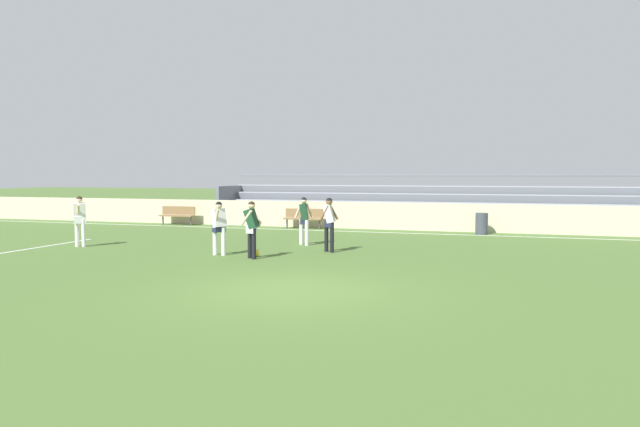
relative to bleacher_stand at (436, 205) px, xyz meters
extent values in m
plane|color=#4C6B30|center=(-1.33, -16.23, -1.03)|extent=(160.00, 160.00, 0.00)
cube|color=white|center=(-1.33, -3.57, -1.03)|extent=(44.00, 0.12, 0.01)
cube|color=white|center=(-11.99, -11.63, -1.03)|extent=(0.12, 4.40, 0.01)
cube|color=beige|center=(-1.33, -2.25, -0.42)|extent=(48.00, 0.16, 1.21)
cube|color=#9EA3AD|center=(0.00, -1.32, -0.66)|extent=(21.69, 0.36, 0.08)
cube|color=slate|center=(0.00, -1.52, -0.84)|extent=(21.69, 0.04, 0.37)
cube|color=#9EA3AD|center=(0.00, -0.65, -0.28)|extent=(21.69, 0.36, 0.08)
cube|color=slate|center=(0.00, -0.85, -0.47)|extent=(21.69, 0.04, 0.37)
cube|color=#9EA3AD|center=(0.00, 0.03, 0.09)|extent=(21.69, 0.36, 0.08)
cube|color=slate|center=(0.00, -0.17, -0.10)|extent=(21.69, 0.04, 0.37)
cube|color=#9EA3AD|center=(0.00, 0.70, 0.46)|extent=(21.69, 0.36, 0.08)
cube|color=slate|center=(0.00, 0.50, 0.27)|extent=(21.69, 0.04, 0.37)
cube|color=#9EA3AD|center=(0.00, 1.38, 0.83)|extent=(21.69, 0.36, 0.08)
cube|color=slate|center=(0.00, 1.18, 0.65)|extent=(21.69, 0.04, 0.37)
cube|color=slate|center=(-10.75, 0.03, -0.10)|extent=(0.20, 3.07, 1.86)
cylinder|color=slate|center=(0.00, 1.63, 1.38)|extent=(21.69, 0.06, 0.06)
cube|color=olive|center=(-12.18, -2.98, -0.58)|extent=(1.80, 0.40, 0.06)
cube|color=olive|center=(-12.18, -2.80, -0.33)|extent=(1.80, 0.05, 0.40)
cylinder|color=#47474C|center=(-12.96, -2.98, -0.81)|extent=(0.07, 0.07, 0.45)
cylinder|color=#47474C|center=(-11.40, -2.98, -0.81)|extent=(0.07, 0.07, 0.45)
cube|color=olive|center=(-5.65, -2.98, -0.58)|extent=(1.80, 0.40, 0.06)
cube|color=olive|center=(-5.65, -2.80, -0.33)|extent=(1.80, 0.05, 0.40)
cylinder|color=#47474C|center=(-6.43, -2.98, -0.81)|extent=(0.07, 0.07, 0.45)
cylinder|color=#47474C|center=(-4.87, -2.98, -0.81)|extent=(0.07, 0.07, 0.45)
cylinder|color=#3D424C|center=(2.17, -3.11, -0.59)|extent=(0.50, 0.50, 0.88)
cylinder|color=white|center=(-5.43, -11.85, -0.60)|extent=(0.13, 0.13, 0.85)
cylinder|color=white|center=(-5.15, -11.85, -0.60)|extent=(0.13, 0.13, 0.85)
cube|color=#232847|center=(-5.29, -11.85, -0.20)|extent=(0.38, 0.42, 0.24)
cube|color=white|center=(-5.29, -11.85, 0.10)|extent=(0.49, 0.50, 0.60)
cylinder|color=beige|center=(-5.32, -11.65, 0.14)|extent=(0.25, 0.20, 0.51)
cylinder|color=beige|center=(-5.27, -12.05, 0.14)|extent=(0.25, 0.20, 0.51)
sphere|color=beige|center=(-5.29, -11.85, 0.49)|extent=(0.21, 0.21, 0.21)
sphere|color=black|center=(-5.29, -11.85, 0.51)|extent=(0.20, 0.20, 0.20)
cylinder|color=black|center=(-4.13, -12.15, -0.58)|extent=(0.13, 0.13, 0.90)
cylinder|color=black|center=(-3.93, -12.31, -0.58)|extent=(0.13, 0.13, 0.90)
cube|color=white|center=(-4.03, -12.23, -0.15)|extent=(0.24, 0.37, 0.24)
cube|color=#194228|center=(-4.03, -12.23, 0.15)|extent=(0.41, 0.40, 0.60)
cylinder|color=beige|center=(-3.95, -12.05, 0.18)|extent=(0.37, 0.09, 0.46)
cylinder|color=beige|center=(-4.12, -12.41, 0.18)|extent=(0.37, 0.09, 0.46)
sphere|color=beige|center=(-4.03, -12.23, 0.53)|extent=(0.21, 0.21, 0.21)
sphere|color=black|center=(-4.03, -12.23, 0.55)|extent=(0.20, 0.20, 0.20)
cylinder|color=black|center=(-2.40, -10.09, -0.56)|extent=(0.13, 0.13, 0.94)
cylinder|color=black|center=(-2.17, -10.26, -0.56)|extent=(0.13, 0.13, 0.94)
cube|color=#232847|center=(-2.28, -10.18, -0.11)|extent=(0.25, 0.38, 0.24)
cube|color=white|center=(-2.28, -10.18, 0.19)|extent=(0.39, 0.41, 0.60)
cylinder|color=brown|center=(-2.18, -10.00, 0.23)|extent=(0.32, 0.11, 0.49)
cylinder|color=brown|center=(-2.39, -10.35, 0.23)|extent=(0.32, 0.11, 0.49)
sphere|color=brown|center=(-2.28, -10.18, 0.57)|extent=(0.21, 0.21, 0.21)
sphere|color=black|center=(-2.28, -10.18, 0.60)|extent=(0.20, 0.20, 0.20)
cylinder|color=white|center=(-3.79, -8.56, -0.59)|extent=(0.13, 0.13, 0.89)
cylinder|color=white|center=(-3.51, -8.79, -0.59)|extent=(0.13, 0.13, 0.89)
cube|color=#232847|center=(-3.65, -8.68, -0.16)|extent=(0.30, 0.40, 0.24)
cube|color=#194228|center=(-3.65, -8.68, 0.14)|extent=(0.40, 0.45, 0.59)
cylinder|color=beige|center=(-3.49, -8.53, 0.17)|extent=(0.28, 0.14, 0.51)
cylinder|color=beige|center=(-3.80, -8.82, 0.17)|extent=(0.28, 0.14, 0.51)
sphere|color=beige|center=(-3.65, -8.68, 0.52)|extent=(0.21, 0.21, 0.21)
sphere|color=black|center=(-3.65, -8.68, 0.54)|extent=(0.20, 0.20, 0.20)
cylinder|color=white|center=(-10.65, -11.40, -0.56)|extent=(0.13, 0.13, 0.94)
cylinder|color=white|center=(-10.89, -11.44, -0.56)|extent=(0.13, 0.13, 0.94)
cube|color=white|center=(-10.77, -11.42, -0.11)|extent=(0.42, 0.40, 0.24)
cube|color=white|center=(-10.77, -11.42, 0.19)|extent=(0.48, 0.47, 0.59)
cylinder|color=beige|center=(-10.67, -11.59, 0.23)|extent=(0.32, 0.36, 0.44)
cylinder|color=beige|center=(-10.86, -11.25, 0.23)|extent=(0.32, 0.36, 0.44)
sphere|color=beige|center=(-10.77, -11.42, 0.57)|extent=(0.21, 0.21, 0.21)
sphere|color=black|center=(-10.77, -11.42, 0.59)|extent=(0.20, 0.20, 0.20)
sphere|color=yellow|center=(-4.08, -11.85, -0.92)|extent=(0.22, 0.22, 0.22)
camera|label=1|loc=(2.87, -27.56, 1.43)|focal=32.29mm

